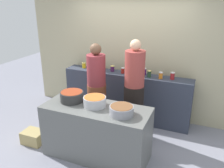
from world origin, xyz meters
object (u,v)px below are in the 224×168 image
at_px(cooking_pot_left, 72,96).
at_px(preserve_jar_4, 144,72).
at_px(preserve_jar_2, 123,70).
at_px(cooking_pot_center, 95,101).
at_px(cooking_pot_right, 122,110).
at_px(cook_with_tongs, 97,92).
at_px(preserve_jar_0, 84,65).
at_px(preserve_jar_3, 138,73).
at_px(bread_crate, 34,137).
at_px(preserve_jar_1, 112,68).
at_px(preserve_jar_7, 172,76).
at_px(preserve_jar_6, 161,75).
at_px(preserve_jar_5, 149,74).
at_px(cook_in_cap, 134,95).

bearing_deg(cooking_pot_left, preserve_jar_4, 59.18).
height_order(preserve_jar_2, cooking_pot_center, preserve_jar_2).
relative_size(cooking_pot_right, cook_with_tongs, 0.21).
xyz_separation_m(preserve_jar_0, preserve_jar_3, (1.27, -0.07, -0.01)).
xyz_separation_m(preserve_jar_2, bread_crate, (-1.15, -1.52, -0.97)).
distance_m(preserve_jar_1, preserve_jar_4, 0.69).
bearing_deg(cook_with_tongs, cooking_pot_center, -65.55).
bearing_deg(cooking_pot_center, cooking_pot_right, -12.85).
bearing_deg(cooking_pot_left, preserve_jar_7, 43.85).
relative_size(preserve_jar_6, cooking_pot_center, 0.37).
relative_size(preserve_jar_2, bread_crate, 0.31).
relative_size(preserve_jar_2, cooking_pot_right, 0.33).
distance_m(preserve_jar_2, cook_with_tongs, 0.75).
bearing_deg(preserve_jar_3, preserve_jar_1, 171.02).
distance_m(preserve_jar_2, bread_crate, 2.14).
distance_m(preserve_jar_5, bread_crate, 2.47).
xyz_separation_m(preserve_jar_1, cooking_pot_center, (0.28, -1.40, -0.12)).
bearing_deg(cooking_pot_center, preserve_jar_4, 74.08).
relative_size(preserve_jar_5, preserve_jar_7, 0.95).
xyz_separation_m(preserve_jar_3, cooking_pot_left, (-0.74, -1.28, -0.11)).
bearing_deg(cook_with_tongs, bread_crate, -133.15).
relative_size(preserve_jar_4, cook_in_cap, 0.08).
height_order(preserve_jar_0, preserve_jar_1, preserve_jar_0).
xyz_separation_m(cooking_pot_left, cooking_pot_right, (0.92, -0.13, -0.01)).
xyz_separation_m(preserve_jar_6, preserve_jar_7, (0.22, 0.04, 0.00)).
relative_size(preserve_jar_3, preserve_jar_4, 0.73).
distance_m(preserve_jar_2, preserve_jar_6, 0.79).
bearing_deg(preserve_jar_5, cooking_pot_center, -111.85).
bearing_deg(bread_crate, cooking_pot_center, 8.13).
relative_size(cooking_pot_center, cook_with_tongs, 0.21).
distance_m(preserve_jar_4, preserve_jar_7, 0.57).
distance_m(cooking_pot_left, cook_with_tongs, 0.74).
height_order(preserve_jar_5, cook_in_cap, cook_in_cap).
bearing_deg(cook_in_cap, preserve_jar_2, 125.92).
height_order(cooking_pot_right, cook_in_cap, cook_in_cap).
relative_size(preserve_jar_2, preserve_jar_4, 0.84).
height_order(preserve_jar_2, bread_crate, preserve_jar_2).
distance_m(preserve_jar_0, preserve_jar_2, 0.92).
bearing_deg(preserve_jar_7, cooking_pot_center, -125.39).
relative_size(cooking_pot_left, cooking_pot_right, 1.08).
bearing_deg(cook_in_cap, cooking_pot_left, -139.45).
height_order(preserve_jar_5, cook_with_tongs, cook_with_tongs).
height_order(cooking_pot_center, cook_with_tongs, cook_with_tongs).
distance_m(preserve_jar_2, cook_in_cap, 0.80).
bearing_deg(preserve_jar_4, preserve_jar_5, -37.95).
bearing_deg(preserve_jar_6, bread_crate, -142.37).
height_order(preserve_jar_6, cooking_pot_right, preserve_jar_6).
bearing_deg(cook_in_cap, preserve_jar_5, 78.31).
bearing_deg(preserve_jar_7, cooking_pot_left, -136.15).
bearing_deg(bread_crate, preserve_jar_1, 60.25).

